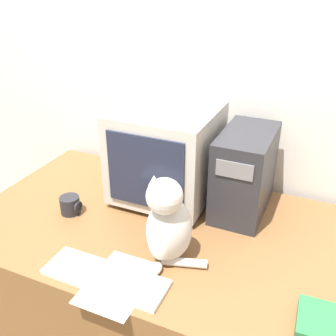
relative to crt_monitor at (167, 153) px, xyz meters
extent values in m
cube|color=silver|center=(0.08, 0.31, 0.25)|extent=(7.00, 0.05, 2.50)
cube|color=brown|center=(0.08, -0.24, -0.62)|extent=(1.69, 0.97, 0.77)
cube|color=#BCB7AD|center=(0.00, 0.00, -0.22)|extent=(0.31, 0.27, 0.02)
cube|color=#BCB7AD|center=(0.00, 0.00, 0.01)|extent=(0.44, 0.44, 0.42)
cube|color=#1E2338|center=(0.00, -0.22, 0.01)|extent=(0.35, 0.01, 0.33)
cube|color=#28282D|center=(0.36, 0.03, -0.04)|extent=(0.22, 0.39, 0.38)
cube|color=slate|center=(0.36, -0.16, 0.07)|extent=(0.15, 0.01, 0.07)
cube|color=silver|center=(0.04, -0.62, -0.22)|extent=(0.46, 0.15, 0.02)
cube|color=silver|center=(0.04, -0.62, -0.21)|extent=(0.42, 0.12, 0.00)
ellipsoid|color=silver|center=(0.20, -0.41, -0.10)|extent=(0.19, 0.21, 0.25)
ellipsoid|color=beige|center=(0.19, -0.48, -0.12)|extent=(0.10, 0.06, 0.14)
sphere|color=silver|center=(0.19, -0.44, 0.06)|extent=(0.15, 0.15, 0.13)
cone|color=silver|center=(0.15, -0.44, 0.11)|extent=(0.04, 0.04, 0.04)
cone|color=silver|center=(0.23, -0.45, 0.11)|extent=(0.04, 0.04, 0.04)
ellipsoid|color=beige|center=(0.18, -0.52, -0.21)|extent=(0.06, 0.08, 0.04)
cylinder|color=silver|center=(0.27, -0.44, -0.21)|extent=(0.18, 0.08, 0.03)
cube|color=#383333|center=(0.76, -0.54, -0.22)|extent=(0.14, 0.16, 0.02)
cube|color=#28703D|center=(0.77, -0.54, -0.19)|extent=(0.16, 0.17, 0.03)
cylinder|color=black|center=(-0.07, -0.56, -0.23)|extent=(0.14, 0.02, 0.01)
cube|color=white|center=(0.09, -0.62, -0.23)|extent=(0.21, 0.30, 0.00)
cylinder|color=#232328|center=(-0.34, -0.32, -0.19)|extent=(0.09, 0.09, 0.08)
torus|color=#232328|center=(-0.30, -0.32, -0.19)|extent=(0.01, 0.06, 0.06)
camera|label=1|loc=(0.68, -1.51, 0.78)|focal=42.00mm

